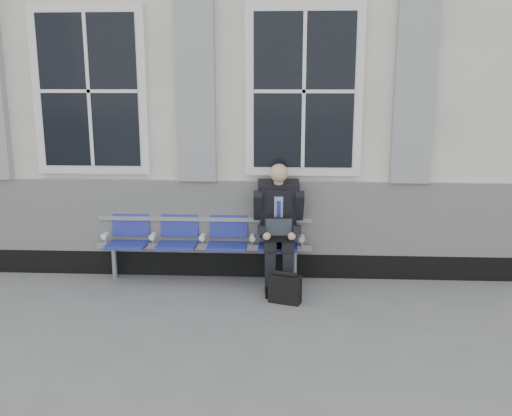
{
  "coord_description": "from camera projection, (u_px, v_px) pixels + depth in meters",
  "views": [
    {
      "loc": [
        0.16,
        -5.25,
        2.39
      ],
      "look_at": [
        -0.17,
        0.9,
        0.99
      ],
      "focal_mm": 40.0,
      "sensor_mm": 36.0,
      "label": 1
    }
  ],
  "objects": [
    {
      "name": "ground",
      "position": [
        268.0,
        326.0,
        5.64
      ],
      "size": [
        70.0,
        70.0,
        0.0
      ],
      "primitive_type": "plane",
      "color": "slate",
      "rests_on": "ground"
    },
    {
      "name": "station_building",
      "position": [
        275.0,
        90.0,
        8.54
      ],
      "size": [
        14.4,
        4.4,
        4.49
      ],
      "color": "white",
      "rests_on": "ground"
    },
    {
      "name": "bench",
      "position": [
        203.0,
        235.0,
        6.85
      ],
      "size": [
        2.6,
        0.47,
        0.91
      ],
      "color": "#9EA0A3",
      "rests_on": "ground"
    },
    {
      "name": "businessman",
      "position": [
        278.0,
        221.0,
        6.62
      ],
      "size": [
        0.59,
        0.8,
        1.45
      ],
      "color": "black",
      "rests_on": "ground"
    },
    {
      "name": "briefcase",
      "position": [
        285.0,
        288.0,
        6.2
      ],
      "size": [
        0.37,
        0.24,
        0.35
      ],
      "color": "black",
      "rests_on": "ground"
    }
  ]
}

